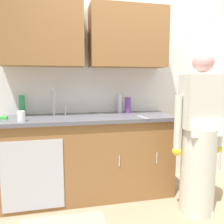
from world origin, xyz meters
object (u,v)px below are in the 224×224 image
(sink, at_px, (57,118))
(bottle_water_tall, at_px, (120,104))
(person_at_sink, at_px, (199,146))
(knife_on_counter, at_px, (143,117))
(cup_by_sink, at_px, (21,116))
(bottle_soap, at_px, (128,105))
(sponge, at_px, (2,118))
(bottle_dish_liquid, at_px, (22,105))

(sink, height_order, bottle_water_tall, sink)
(sink, bearing_deg, bottle_water_tall, 13.74)
(person_at_sink, bearing_deg, knife_on_counter, 139.49)
(person_at_sink, height_order, cup_by_sink, person_at_sink)
(bottle_soap, bearing_deg, person_at_sink, -55.37)
(cup_by_sink, distance_m, knife_on_counter, 1.27)
(sink, xyz_separation_m, person_at_sink, (1.38, -0.61, -0.23))
(knife_on_counter, distance_m, sponge, 1.51)
(bottle_water_tall, height_order, knife_on_counter, bottle_water_tall)
(person_at_sink, bearing_deg, bottle_dish_liquid, 155.16)
(sink, xyz_separation_m, bottle_water_tall, (0.77, 0.19, 0.13))
(bottle_water_tall, bearing_deg, person_at_sink, -52.73)
(bottle_dish_liquid, xyz_separation_m, cup_by_sink, (0.05, -0.41, -0.07))
(bottle_dish_liquid, bearing_deg, sponge, -126.15)
(cup_by_sink, bearing_deg, person_at_sink, -13.54)
(knife_on_counter, bearing_deg, sponge, 74.44)
(bottle_soap, xyz_separation_m, bottle_dish_liquid, (-1.25, 0.07, 0.02))
(sink, height_order, cup_by_sink, sink)
(sponge, bearing_deg, sink, 2.60)
(sink, xyz_separation_m, bottle_soap, (0.86, 0.14, 0.11))
(sponge, bearing_deg, bottle_soap, 6.68)
(bottle_soap, distance_m, bottle_dish_liquid, 1.26)
(sink, height_order, bottle_dish_liquid, sink)
(knife_on_counter, bearing_deg, bottle_soap, 2.57)
(sink, distance_m, cup_by_sink, 0.40)
(bottle_soap, height_order, bottle_dish_liquid, bottle_dish_liquid)
(person_at_sink, relative_size, bottle_soap, 8.25)
(bottle_dish_liquid, xyz_separation_m, sponge, (-0.17, -0.23, -0.10))
(bottle_water_tall, relative_size, sponge, 2.08)
(bottle_dish_liquid, bearing_deg, sink, -27.67)
(bottle_soap, bearing_deg, cup_by_sink, -164.23)
(bottle_dish_liquid, bearing_deg, bottle_soap, -3.05)
(knife_on_counter, bearing_deg, bottle_dish_liquid, 63.91)
(sponge, bearing_deg, person_at_sink, -16.82)
(person_at_sink, xyz_separation_m, knife_on_counter, (-0.45, 0.39, 0.25))
(bottle_soap, relative_size, cup_by_sink, 1.89)
(bottle_water_tall, distance_m, cup_by_sink, 1.18)
(bottle_soap, bearing_deg, sponge, -173.32)
(sink, bearing_deg, bottle_soap, 9.34)
(bottle_soap, xyz_separation_m, knife_on_counter, (0.07, -0.37, -0.10))
(person_at_sink, bearing_deg, sink, 156.00)
(sink, relative_size, sponge, 4.55)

